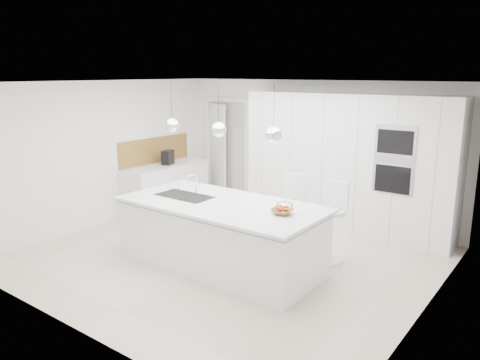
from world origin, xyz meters
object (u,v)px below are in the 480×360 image
Objects in this scene: island_base at (220,236)px; espresso_machine at (168,157)px; bar_stool_left at (290,215)px; bar_stool_right at (331,223)px; fruit_bowl at (282,212)px.

island_base is 3.02m from espresso_machine.
bar_stool_left is (3.05, -0.54, -0.45)m from espresso_machine.
bar_stool_left reaches higher than bar_stool_right.
fruit_bowl is 3.76m from espresso_machine.
island_base is 10.33× the size of espresso_machine.
bar_stool_left is at bearing -174.93° from bar_stool_right.
espresso_machine is 0.23× the size of bar_stool_left.
espresso_machine is 3.13m from bar_stool_left.
bar_stool_right is (0.23, 0.92, -0.35)m from fruit_bowl.
bar_stool_left is 0.66m from bar_stool_right.
fruit_bowl is 1.01m from bar_stool_right.
bar_stool_right is at bearing 75.88° from fruit_bowl.
fruit_bowl is 0.24× the size of bar_stool_right.
island_base is 1.55m from bar_stool_right.
espresso_machine is (-3.47, 1.45, 0.10)m from fruit_bowl.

